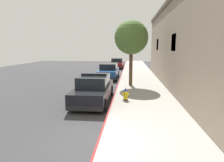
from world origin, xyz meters
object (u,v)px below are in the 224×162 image
(parked_car_dark_far, at_px, (117,63))
(police_cruiser, at_px, (94,89))
(fire_hydrant, at_px, (126,94))
(street_tree, at_px, (131,38))
(parked_car_silver_ahead, at_px, (109,71))

(parked_car_dark_far, bearing_deg, police_cruiser, -90.09)
(fire_hydrant, xyz_separation_m, street_tree, (0.29, 4.65, 3.47))
(fire_hydrant, relative_size, street_tree, 0.15)
(parked_car_dark_far, xyz_separation_m, street_tree, (2.14, -14.72, 3.21))
(parked_car_silver_ahead, xyz_separation_m, street_tree, (2.29, -4.29, 3.21))
(parked_car_silver_ahead, xyz_separation_m, fire_hydrant, (2.01, -8.94, -0.26))
(fire_hydrant, bearing_deg, parked_car_silver_ahead, 102.64)
(police_cruiser, relative_size, fire_hydrant, 6.37)
(parked_car_dark_far, distance_m, street_tree, 15.22)
(fire_hydrant, bearing_deg, parked_car_dark_far, 95.47)
(street_tree, bearing_deg, police_cruiser, -115.29)
(parked_car_dark_far, xyz_separation_m, fire_hydrant, (1.85, -19.37, -0.26))
(parked_car_silver_ahead, relative_size, street_tree, 0.93)
(police_cruiser, height_order, parked_car_silver_ahead, police_cruiser)
(police_cruiser, height_order, parked_car_dark_far, police_cruiser)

